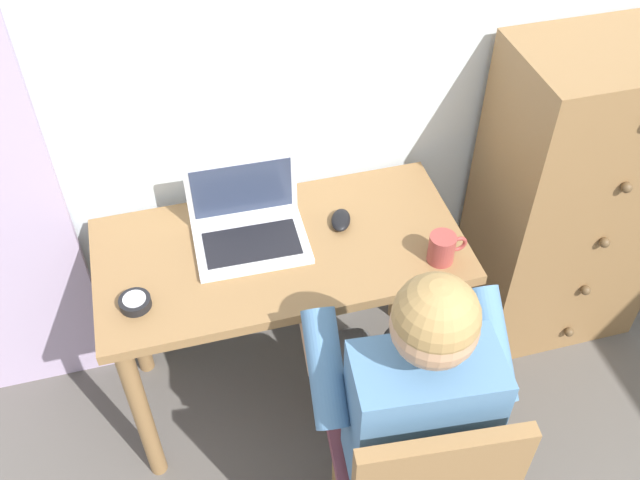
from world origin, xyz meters
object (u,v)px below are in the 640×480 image
at_px(person_seated, 407,384).
at_px(coffee_mug, 443,248).
at_px(dresser, 572,200).
at_px(desk_clock, 135,302).
at_px(computer_mouse, 341,220).
at_px(desk, 281,274).
at_px(chair, 419,479).
at_px(laptop, 248,224).

height_order(person_seated, coffee_mug, person_seated).
relative_size(dresser, coffee_mug, 10.05).
bearing_deg(desk_clock, computer_mouse, 14.71).
height_order(desk, dresser, dresser).
bearing_deg(chair, computer_mouse, 90.29).
bearing_deg(coffee_mug, desk, 158.79).
relative_size(chair, desk_clock, 9.60).
distance_m(chair, coffee_mug, 0.65).
bearing_deg(coffee_mug, chair, -114.73).
bearing_deg(computer_mouse, desk, -145.35).
relative_size(desk, coffee_mug, 9.35).
height_order(chair, computer_mouse, chair).
xyz_separation_m(computer_mouse, desk_clock, (-0.65, -0.17, -0.00)).
height_order(dresser, person_seated, dresser).
relative_size(dresser, chair, 1.40).
height_order(dresser, laptop, dresser).
bearing_deg(chair, dresser, 42.42).
height_order(computer_mouse, desk_clock, computer_mouse).
bearing_deg(coffee_mug, computer_mouse, 137.42).
relative_size(person_seated, computer_mouse, 11.82).
xyz_separation_m(laptop, desk_clock, (-0.36, -0.19, -0.04)).
distance_m(person_seated, desk_clock, 0.79).
xyz_separation_m(dresser, chair, (-0.86, -0.79, -0.12)).
bearing_deg(chair, coffee_mug, 65.27).
distance_m(person_seated, laptop, 0.68).
xyz_separation_m(chair, computer_mouse, (-0.00, 0.75, 0.27)).
xyz_separation_m(desk, person_seated, (0.23, -0.52, 0.05)).
height_order(laptop, desk_clock, laptop).
relative_size(desk, desk_clock, 12.46).
bearing_deg(laptop, coffee_mug, -24.78).
bearing_deg(chair, laptop, 110.73).
relative_size(desk, laptop, 3.24).
distance_m(desk, person_seated, 0.57).
relative_size(chair, laptop, 2.50).
height_order(desk, coffee_mug, coffee_mug).
xyz_separation_m(dresser, computer_mouse, (-0.86, -0.03, 0.15)).
height_order(desk, chair, chair).
relative_size(chair, person_seated, 0.73).
distance_m(desk_clock, coffee_mug, 0.90).
xyz_separation_m(chair, person_seated, (0.02, 0.18, 0.18)).
height_order(desk, laptop, laptop).
relative_size(computer_mouse, desk_clock, 1.11).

